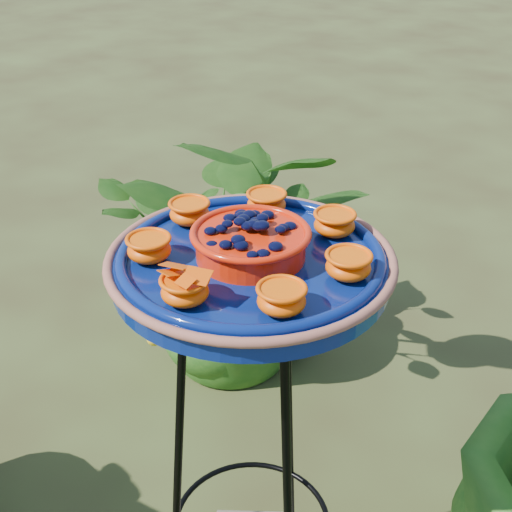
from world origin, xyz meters
name	(u,v)px	position (x,y,z in m)	size (l,w,h in m)	color
tripod_stand	(251,437)	(0.10, -0.03, 0.55)	(0.37, 0.37, 0.90)	black
feeder_dish	(251,258)	(0.10, -0.03, 0.94)	(0.52, 0.52, 0.11)	#071959
shrub_back_left	(242,244)	(-0.55, 0.68, 0.44)	(0.80, 0.69, 0.89)	#205416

